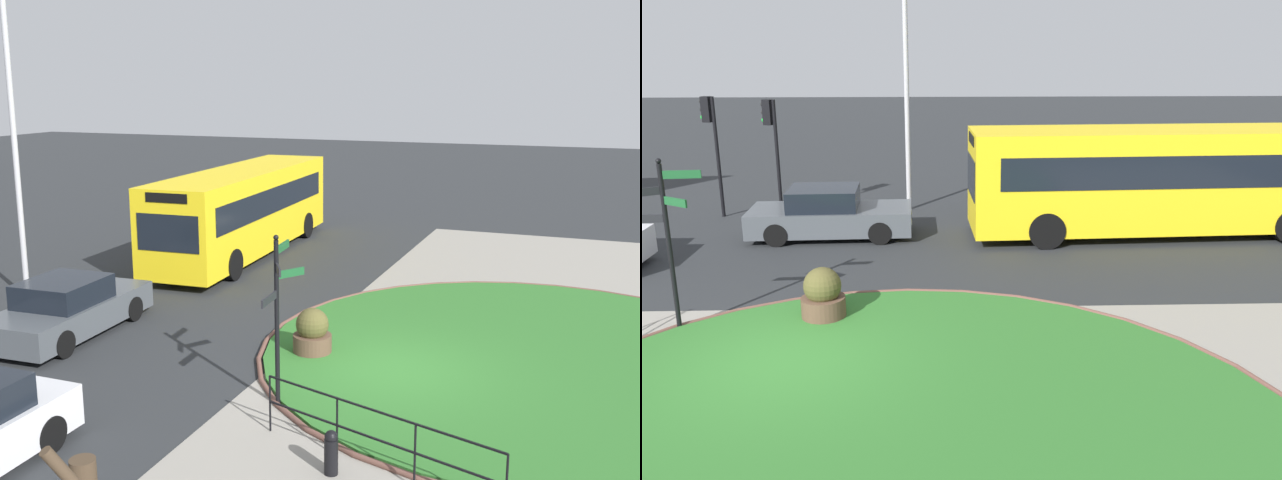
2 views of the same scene
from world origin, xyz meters
The scene contains 11 objects.
ground centered at (0.00, 0.00, 0.00)m, with size 120.00×120.00×0.00m, color #282B2D.
sidewalk_paving centered at (0.00, -1.73, 0.01)m, with size 32.00×8.53×0.02m, color gray.
grass_island centered at (2.02, -2.79, 0.05)m, with size 12.26×12.26×0.10m, color #2D6B28.
grass_kerb_ring centered at (2.02, -2.79, 0.06)m, with size 12.57×12.57×0.11m, color brown.
signpost_directional centered at (-2.32, 1.59, 2.01)m, with size 1.46×0.43×3.36m.
bollard_foreground centered at (-4.37, -0.23, 0.39)m, with size 0.22×0.22×0.76m.
railing_grass_edge centered at (-4.05, -0.84, 0.70)m, with size 1.40×4.30×1.07m.
bus_yellow centered at (8.99, 8.00, 1.65)m, with size 10.82×2.93×3.05m.
car_near_lane centered at (-0.39, 8.09, 0.65)m, with size 4.63×2.08×1.43m.
lamppost_tall centered at (1.73, 11.31, 4.76)m, with size 0.32×0.32×8.93m.
planter_near_signpost centered at (0.41, 1.98, 0.50)m, with size 0.88×0.88×1.11m.
Camera 1 is at (-14.51, -3.93, 6.12)m, focal length 41.93 mm.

